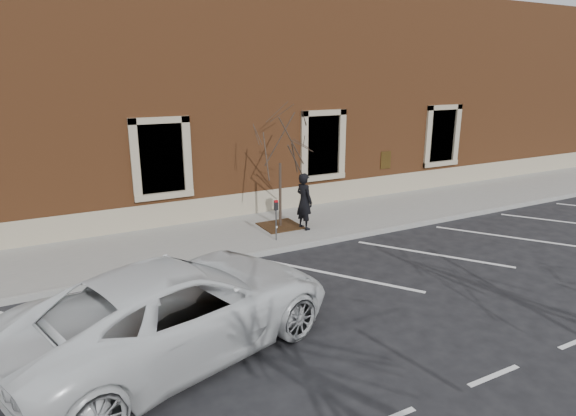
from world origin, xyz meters
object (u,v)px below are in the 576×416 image
man (304,201)px  white_truck (179,308)px  parking_meter (276,213)px  sapling (280,145)px

man → white_truck: man is taller
parking_meter → sapling: size_ratio=0.33×
man → sapling: (-0.57, 0.58, 1.76)m
parking_meter → white_truck: white_truck is taller
man → sapling: bearing=33.1°
man → white_truck: bearing=120.3°
parking_meter → sapling: (0.72, 1.15, 1.81)m
white_truck → parking_meter: bearing=-61.2°
sapling → white_truck: (-4.85, -5.40, -1.96)m
man → sapling: size_ratio=0.48×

